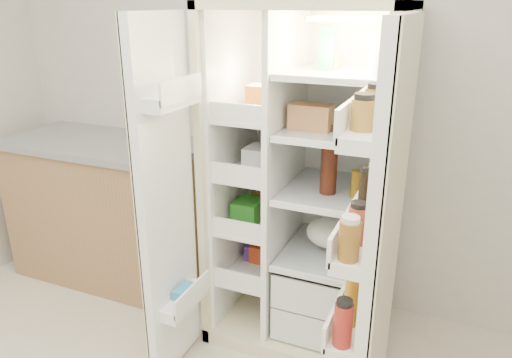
% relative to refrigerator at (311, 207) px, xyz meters
% --- Properties ---
extents(wall_back, '(4.00, 0.02, 2.70)m').
position_rel_refrigerator_xyz_m(wall_back, '(-0.21, 0.35, 0.61)').
color(wall_back, silver).
rests_on(wall_back, floor).
extents(refrigerator, '(0.92, 0.70, 1.80)m').
position_rel_refrigerator_xyz_m(refrigerator, '(0.00, 0.00, 0.00)').
color(refrigerator, beige).
rests_on(refrigerator, floor).
extents(freezer_door, '(0.15, 0.40, 1.72)m').
position_rel_refrigerator_xyz_m(freezer_door, '(-0.52, -0.60, 0.15)').
color(freezer_door, white).
rests_on(freezer_door, floor).
extents(fridge_door, '(0.17, 0.58, 1.72)m').
position_rel_refrigerator_xyz_m(fridge_door, '(0.46, -0.70, 0.13)').
color(fridge_door, white).
rests_on(fridge_door, floor).
extents(kitchen_counter, '(1.32, 0.70, 0.96)m').
position_rel_refrigerator_xyz_m(kitchen_counter, '(-1.40, 0.04, -0.26)').
color(kitchen_counter, '#996E4C').
rests_on(kitchen_counter, floor).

